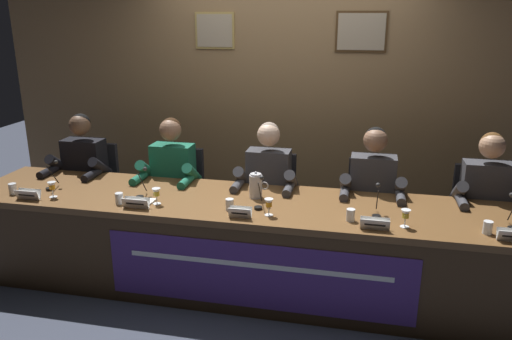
% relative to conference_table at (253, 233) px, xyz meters
% --- Properties ---
extents(ground_plane, '(12.00, 12.00, 0.00)m').
position_rel_conference_table_xyz_m(ground_plane, '(-0.00, 0.12, -0.52)').
color(ground_plane, '#383D4C').
extents(wall_back_panelled, '(5.79, 0.14, 2.60)m').
position_rel_conference_table_xyz_m(wall_back_panelled, '(-0.00, 1.48, 0.79)').
color(wall_back_panelled, '#937047').
rests_on(wall_back_panelled, ground_plane).
extents(conference_table, '(4.59, 0.87, 0.73)m').
position_rel_conference_table_xyz_m(conference_table, '(0.00, 0.00, 0.00)').
color(conference_table, brown).
rests_on(conference_table, ground_plane).
extents(chair_far_left, '(0.44, 0.45, 0.91)m').
position_rel_conference_table_xyz_m(chair_far_left, '(-1.72, 0.74, -0.08)').
color(chair_far_left, black).
rests_on(chair_far_left, ground_plane).
extents(panelist_far_left, '(0.51, 0.48, 1.23)m').
position_rel_conference_table_xyz_m(panelist_far_left, '(-1.72, 0.54, 0.20)').
color(panelist_far_left, black).
rests_on(panelist_far_left, ground_plane).
extents(nameplate_far_left, '(0.19, 0.06, 0.08)m').
position_rel_conference_table_xyz_m(nameplate_far_left, '(-1.71, -0.21, 0.25)').
color(nameplate_far_left, white).
rests_on(nameplate_far_left, conference_table).
extents(juice_glass_far_left, '(0.06, 0.06, 0.12)m').
position_rel_conference_table_xyz_m(juice_glass_far_left, '(-1.56, -0.12, 0.29)').
color(juice_glass_far_left, white).
rests_on(juice_glass_far_left, conference_table).
extents(water_cup_far_left, '(0.06, 0.06, 0.08)m').
position_rel_conference_table_xyz_m(water_cup_far_left, '(-1.91, -0.12, 0.25)').
color(water_cup_far_left, silver).
rests_on(water_cup_far_left, conference_table).
extents(microphone_far_left, '(0.06, 0.17, 0.22)m').
position_rel_conference_table_xyz_m(microphone_far_left, '(-1.68, 0.06, 0.28)').
color(microphone_far_left, black).
rests_on(microphone_far_left, conference_table).
extents(chair_left, '(0.44, 0.45, 0.91)m').
position_rel_conference_table_xyz_m(chair_left, '(-0.86, 0.74, -0.08)').
color(chair_left, black).
rests_on(chair_left, ground_plane).
extents(panelist_left, '(0.51, 0.48, 1.23)m').
position_rel_conference_table_xyz_m(panelist_left, '(-0.86, 0.54, 0.20)').
color(panelist_left, black).
rests_on(panelist_left, ground_plane).
extents(nameplate_left, '(0.20, 0.06, 0.08)m').
position_rel_conference_table_xyz_m(nameplate_left, '(-0.83, -0.20, 0.25)').
color(nameplate_left, white).
rests_on(nameplate_left, conference_table).
extents(juice_glass_left, '(0.06, 0.06, 0.12)m').
position_rel_conference_table_xyz_m(juice_glass_left, '(-0.71, -0.09, 0.29)').
color(juice_glass_left, white).
rests_on(juice_glass_left, conference_table).
extents(water_cup_left, '(0.06, 0.06, 0.08)m').
position_rel_conference_table_xyz_m(water_cup_left, '(-0.99, -0.14, 0.25)').
color(water_cup_left, silver).
rests_on(water_cup_left, conference_table).
extents(microphone_left, '(0.06, 0.17, 0.22)m').
position_rel_conference_table_xyz_m(microphone_left, '(-0.89, 0.04, 0.28)').
color(microphone_left, black).
rests_on(microphone_left, conference_table).
extents(chair_center, '(0.44, 0.45, 0.91)m').
position_rel_conference_table_xyz_m(chair_center, '(-0.00, 0.74, -0.08)').
color(chair_center, black).
rests_on(chair_center, ground_plane).
extents(panelist_center, '(0.51, 0.48, 1.23)m').
position_rel_conference_table_xyz_m(panelist_center, '(-0.00, 0.54, 0.20)').
color(panelist_center, black).
rests_on(panelist_center, ground_plane).
extents(nameplate_center, '(0.16, 0.06, 0.08)m').
position_rel_conference_table_xyz_m(nameplate_center, '(-0.04, -0.21, 0.25)').
color(nameplate_center, white).
rests_on(nameplate_center, conference_table).
extents(juice_glass_center, '(0.06, 0.06, 0.12)m').
position_rel_conference_table_xyz_m(juice_glass_center, '(0.14, -0.12, 0.29)').
color(juice_glass_center, white).
rests_on(juice_glass_center, conference_table).
extents(water_cup_center, '(0.06, 0.06, 0.08)m').
position_rel_conference_table_xyz_m(water_cup_center, '(-0.15, -0.09, 0.25)').
color(water_cup_center, silver).
rests_on(water_cup_center, conference_table).
extents(microphone_center, '(0.06, 0.17, 0.22)m').
position_rel_conference_table_xyz_m(microphone_center, '(0.05, 0.01, 0.28)').
color(microphone_center, black).
rests_on(microphone_center, conference_table).
extents(chair_right, '(0.44, 0.45, 0.91)m').
position_rel_conference_table_xyz_m(chair_right, '(0.86, 0.74, -0.08)').
color(chair_right, black).
rests_on(chair_right, ground_plane).
extents(panelist_right, '(0.51, 0.48, 1.23)m').
position_rel_conference_table_xyz_m(panelist_right, '(0.86, 0.54, 0.20)').
color(panelist_right, black).
rests_on(panelist_right, ground_plane).
extents(nameplate_right, '(0.19, 0.06, 0.08)m').
position_rel_conference_table_xyz_m(nameplate_right, '(0.87, -0.22, 0.25)').
color(nameplate_right, white).
rests_on(nameplate_right, conference_table).
extents(juice_glass_right, '(0.06, 0.06, 0.12)m').
position_rel_conference_table_xyz_m(juice_glass_right, '(1.07, -0.13, 0.29)').
color(juice_glass_right, white).
rests_on(juice_glass_right, conference_table).
extents(water_cup_right, '(0.06, 0.06, 0.08)m').
position_rel_conference_table_xyz_m(water_cup_right, '(0.71, -0.10, 0.25)').
color(water_cup_right, silver).
rests_on(water_cup_right, conference_table).
extents(microphone_right, '(0.06, 0.17, 0.22)m').
position_rel_conference_table_xyz_m(microphone_right, '(0.88, 0.03, 0.28)').
color(microphone_right, black).
rests_on(microphone_right, conference_table).
extents(chair_far_right, '(0.44, 0.45, 0.91)m').
position_rel_conference_table_xyz_m(chair_far_right, '(1.71, 0.74, -0.08)').
color(chair_far_right, black).
rests_on(chair_far_right, ground_plane).
extents(panelist_far_right, '(0.51, 0.48, 1.23)m').
position_rel_conference_table_xyz_m(panelist_far_right, '(1.71, 0.54, 0.20)').
color(panelist_far_right, black).
rests_on(panelist_far_right, ground_plane).
extents(nameplate_far_right, '(0.17, 0.06, 0.08)m').
position_rel_conference_table_xyz_m(nameplate_far_right, '(1.70, -0.22, 0.25)').
color(nameplate_far_right, white).
rests_on(nameplate_far_right, conference_table).
extents(water_cup_far_right, '(0.06, 0.06, 0.08)m').
position_rel_conference_table_xyz_m(water_cup_far_right, '(1.58, -0.12, 0.25)').
color(water_cup_far_right, silver).
rests_on(water_cup_far_right, conference_table).
extents(microphone_far_right, '(0.06, 0.17, 0.22)m').
position_rel_conference_table_xyz_m(microphone_far_right, '(1.76, 0.01, 0.28)').
color(microphone_far_right, black).
rests_on(microphone_far_right, conference_table).
extents(water_pitcher_central, '(0.15, 0.10, 0.21)m').
position_rel_conference_table_xyz_m(water_pitcher_central, '(-0.02, 0.21, 0.30)').
color(water_pitcher_central, silver).
rests_on(water_pitcher_central, conference_table).
extents(document_stack_left, '(0.22, 0.16, 0.01)m').
position_rel_conference_table_xyz_m(document_stack_left, '(-0.86, -0.08, 0.21)').
color(document_stack_left, white).
rests_on(document_stack_left, conference_table).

